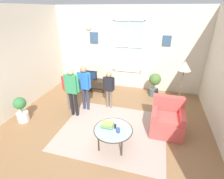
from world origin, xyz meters
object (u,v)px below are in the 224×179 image
armchair (167,120)px  person_red_shirt (69,86)px  cup (118,130)px  book_stack (107,125)px  floor_lamp (183,72)px  person_black_shirt (109,86)px  remote_near_books (115,126)px  potted_plant_by_window (155,83)px  coffee_table (113,130)px  person_blue_shirt (84,83)px  tv_stand (91,84)px  television (90,75)px  person_green_shirt (72,87)px  potted_plant_corner (21,109)px

armchair → person_red_shirt: 2.84m
armchair → cup: armchair is taller
book_stack → cup: book_stack is taller
floor_lamp → person_black_shirt: bearing=175.9°
remote_near_books → armchair: bearing=32.7°
potted_plant_by_window → floor_lamp: size_ratio=0.49×
coffee_table → person_blue_shirt: 1.79m
potted_plant_by_window → tv_stand: bearing=-177.5°
coffee_table → person_red_shirt: person_red_shirt is taller
remote_near_books → potted_plant_by_window: potted_plant_by_window is taller
person_blue_shirt → book_stack: bearing=-48.5°
television → person_green_shirt: 1.80m
person_black_shirt → floor_lamp: (1.94, -0.14, 0.67)m
person_black_shirt → potted_plant_corner: 2.48m
tv_stand → potted_plant_by_window: (2.34, 0.10, 0.29)m
armchair → person_red_shirt: person_red_shirt is taller
person_blue_shirt → armchair: bearing=-10.1°
potted_plant_by_window → coffee_table: bearing=-105.3°
armchair → potted_plant_corner: armchair is taller
tv_stand → floor_lamp: bearing=-22.4°
armchair → cup: (-1.02, -0.89, 0.17)m
person_blue_shirt → potted_plant_corner: 1.82m
person_red_shirt → person_green_shirt: size_ratio=0.87×
person_black_shirt → person_green_shirt: bearing=-141.6°
book_stack → person_black_shirt: person_black_shirt is taller
television → person_blue_shirt: size_ratio=0.36×
armchair → cup: bearing=-139.2°
coffee_table → book_stack: book_stack is taller
tv_stand → armchair: size_ratio=1.28×
armchair → person_blue_shirt: size_ratio=0.63×
tv_stand → person_black_shirt: 1.61m
cup → person_red_shirt: (-1.76, 1.15, 0.30)m
cup → person_black_shirt: (-0.67, 1.58, 0.25)m
person_red_shirt → person_green_shirt: (0.25, -0.23, 0.11)m
floor_lamp → person_green_shirt: bearing=-169.3°
cup → remote_near_books: 0.20m
armchair → book_stack: bearing=-149.2°
cup → potted_plant_by_window: size_ratio=0.12×
person_red_shirt → potted_plant_by_window: 2.90m
tv_stand → potted_plant_corner: bearing=-113.2°
remote_near_books → person_red_shirt: person_red_shirt is taller
armchair → cup: 1.36m
book_stack → person_black_shirt: (-0.40, 1.47, 0.25)m
tv_stand → potted_plant_by_window: size_ratio=1.34×
tv_stand → person_green_shirt: bearing=-83.2°
coffee_table → cup: cup is taller
person_black_shirt → person_blue_shirt: bearing=-157.0°
book_stack → remote_near_books: bearing=16.3°
person_black_shirt → cup: bearing=-67.0°
person_red_shirt → potted_plant_by_window: bearing=34.4°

